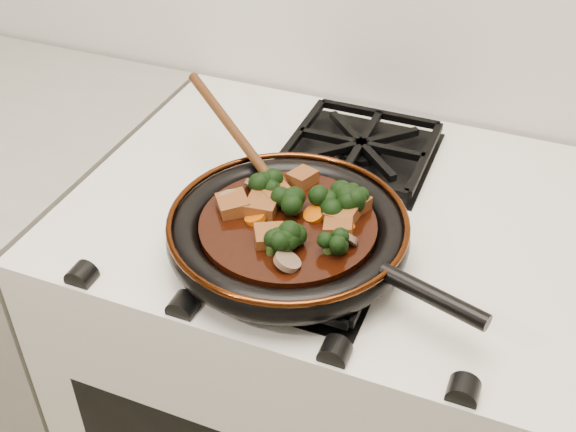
% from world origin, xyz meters
% --- Properties ---
extents(stove, '(0.76, 0.60, 0.90)m').
position_xyz_m(stove, '(0.00, 1.69, 0.45)').
color(stove, white).
rests_on(stove, ground).
extents(burner_grate_front, '(0.23, 0.23, 0.03)m').
position_xyz_m(burner_grate_front, '(0.00, 1.55, 0.91)').
color(burner_grate_front, black).
rests_on(burner_grate_front, stove).
extents(burner_grate_back, '(0.23, 0.23, 0.03)m').
position_xyz_m(burner_grate_back, '(0.00, 1.83, 0.91)').
color(burner_grate_back, black).
rests_on(burner_grate_back, stove).
extents(skillet, '(0.44, 0.32, 0.05)m').
position_xyz_m(skillet, '(-0.01, 1.55, 0.94)').
color(skillet, black).
rests_on(skillet, burner_grate_front).
extents(braising_sauce, '(0.23, 0.23, 0.02)m').
position_xyz_m(braising_sauce, '(-0.02, 1.55, 0.95)').
color(braising_sauce, black).
rests_on(braising_sauce, skillet).
extents(tofu_cube_0, '(0.05, 0.05, 0.02)m').
position_xyz_m(tofu_cube_0, '(-0.02, 1.51, 0.97)').
color(tofu_cube_0, brown).
rests_on(tofu_cube_0, braising_sauce).
extents(tofu_cube_1, '(0.05, 0.05, 0.03)m').
position_xyz_m(tofu_cube_1, '(0.05, 1.56, 0.97)').
color(tofu_cube_1, brown).
rests_on(tofu_cube_1, braising_sauce).
extents(tofu_cube_2, '(0.06, 0.06, 0.02)m').
position_xyz_m(tofu_cube_2, '(-0.06, 1.60, 0.97)').
color(tofu_cube_2, brown).
rests_on(tofu_cube_2, braising_sauce).
extents(tofu_cube_3, '(0.05, 0.06, 0.03)m').
position_xyz_m(tofu_cube_3, '(0.05, 1.61, 0.97)').
color(tofu_cube_3, brown).
rests_on(tofu_cube_3, braising_sauce).
extents(tofu_cube_4, '(0.05, 0.04, 0.02)m').
position_xyz_m(tofu_cube_4, '(-0.06, 1.56, 0.97)').
color(tofu_cube_4, brown).
rests_on(tofu_cube_4, braising_sauce).
extents(tofu_cube_5, '(0.04, 0.05, 0.02)m').
position_xyz_m(tofu_cube_5, '(-0.03, 1.65, 0.97)').
color(tofu_cube_5, brown).
rests_on(tofu_cube_5, braising_sauce).
extents(tofu_cube_6, '(0.06, 0.06, 0.03)m').
position_xyz_m(tofu_cube_6, '(-0.10, 1.55, 0.97)').
color(tofu_cube_6, brown).
rests_on(tofu_cube_6, braising_sauce).
extents(tofu_cube_7, '(0.04, 0.04, 0.03)m').
position_xyz_m(tofu_cube_7, '(0.05, 1.59, 0.97)').
color(tofu_cube_7, brown).
rests_on(tofu_cube_7, braising_sauce).
extents(broccoli_floret_0, '(0.08, 0.09, 0.06)m').
position_xyz_m(broccoli_floret_0, '(-0.03, 1.58, 0.97)').
color(broccoli_floret_0, black).
rests_on(broccoli_floret_0, braising_sauce).
extents(broccoli_floret_1, '(0.08, 0.08, 0.06)m').
position_xyz_m(broccoli_floret_1, '(-0.01, 1.49, 0.97)').
color(broccoli_floret_1, black).
rests_on(broccoli_floret_1, braising_sauce).
extents(broccoli_floret_2, '(0.09, 0.09, 0.07)m').
position_xyz_m(broccoli_floret_2, '(0.02, 1.59, 0.97)').
color(broccoli_floret_2, black).
rests_on(broccoli_floret_2, braising_sauce).
extents(broccoli_floret_3, '(0.07, 0.07, 0.07)m').
position_xyz_m(broccoli_floret_3, '(0.05, 1.61, 0.97)').
color(broccoli_floret_3, black).
rests_on(broccoli_floret_3, braising_sauce).
extents(broccoli_floret_4, '(0.08, 0.08, 0.07)m').
position_xyz_m(broccoli_floret_4, '(0.04, 1.61, 0.97)').
color(broccoli_floret_4, black).
rests_on(broccoli_floret_4, braising_sauce).
extents(broccoli_floret_5, '(0.07, 0.08, 0.07)m').
position_xyz_m(broccoli_floret_5, '(-0.00, 1.51, 0.97)').
color(broccoli_floret_5, black).
rests_on(broccoli_floret_5, braising_sauce).
extents(broccoli_floret_6, '(0.07, 0.07, 0.06)m').
position_xyz_m(broccoli_floret_6, '(0.05, 1.52, 0.97)').
color(broccoli_floret_6, black).
rests_on(broccoli_floret_6, braising_sauce).
extents(broccoli_floret_7, '(0.08, 0.08, 0.06)m').
position_xyz_m(broccoli_floret_7, '(-0.06, 1.60, 0.97)').
color(broccoli_floret_7, black).
rests_on(broccoli_floret_7, braising_sauce).
extents(carrot_coin_0, '(0.03, 0.03, 0.02)m').
position_xyz_m(carrot_coin_0, '(-0.06, 1.54, 0.96)').
color(carrot_coin_0, '#BF4C05').
rests_on(carrot_coin_0, braising_sauce).
extents(carrot_coin_1, '(0.03, 0.03, 0.02)m').
position_xyz_m(carrot_coin_1, '(0.01, 1.58, 0.96)').
color(carrot_coin_1, '#BF4C05').
rests_on(carrot_coin_1, braising_sauce).
extents(carrot_coin_2, '(0.03, 0.03, 0.01)m').
position_xyz_m(carrot_coin_2, '(0.03, 1.61, 0.96)').
color(carrot_coin_2, '#BF4C05').
rests_on(carrot_coin_2, braising_sauce).
extents(carrot_coin_3, '(0.03, 0.03, 0.02)m').
position_xyz_m(carrot_coin_3, '(0.06, 1.57, 0.96)').
color(carrot_coin_3, '#BF4C05').
rests_on(carrot_coin_3, braising_sauce).
extents(mushroom_slice_0, '(0.04, 0.04, 0.03)m').
position_xyz_m(mushroom_slice_0, '(0.05, 1.61, 0.97)').
color(mushroom_slice_0, brown).
rests_on(mushroom_slice_0, braising_sauce).
extents(mushroom_slice_1, '(0.05, 0.05, 0.03)m').
position_xyz_m(mushroom_slice_1, '(-0.10, 1.56, 0.97)').
color(mushroom_slice_1, brown).
rests_on(mushroom_slice_1, braising_sauce).
extents(mushroom_slice_2, '(0.05, 0.05, 0.02)m').
position_xyz_m(mushroom_slice_2, '(0.01, 1.48, 0.97)').
color(mushroom_slice_2, brown).
rests_on(mushroom_slice_2, braising_sauce).
extents(mushroom_slice_3, '(0.03, 0.03, 0.03)m').
position_xyz_m(mushroom_slice_3, '(0.07, 1.54, 0.97)').
color(mushroom_slice_3, brown).
rests_on(mushroom_slice_3, braising_sauce).
extents(mushroom_slice_4, '(0.04, 0.03, 0.03)m').
position_xyz_m(mushroom_slice_4, '(-0.09, 1.60, 0.97)').
color(mushroom_slice_4, brown).
rests_on(mushroom_slice_4, braising_sauce).
extents(wooden_spoon, '(0.14, 0.11, 0.25)m').
position_xyz_m(wooden_spoon, '(-0.12, 1.66, 0.98)').
color(wooden_spoon, '#49260F').
rests_on(wooden_spoon, braising_sauce).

